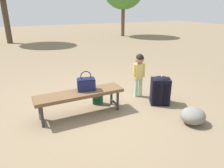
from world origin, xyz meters
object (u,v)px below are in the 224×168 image
at_px(park_bench, 80,95).
at_px(handbag, 86,84).
at_px(backpack_large, 160,90).
at_px(child_standing, 139,69).
at_px(trail_rock, 193,116).
at_px(backpack_small, 98,97).

height_order(park_bench, handbag, handbag).
xyz_separation_m(handbag, backpack_large, (1.47, -0.27, -0.26)).
bearing_deg(backpack_large, child_standing, 112.43).
bearing_deg(trail_rock, backpack_large, 92.67).
height_order(park_bench, backpack_small, park_bench).
relative_size(handbag, backpack_small, 1.21).
distance_m(park_bench, trail_rock, 2.01).
xyz_separation_m(handbag, child_standing, (1.26, 0.23, 0.07)).
xyz_separation_m(child_standing, backpack_large, (0.21, -0.50, -0.33)).
relative_size(child_standing, trail_rock, 2.26).
bearing_deg(handbag, trail_rock, -37.16).
bearing_deg(park_bench, backpack_small, 32.89).
height_order(child_standing, trail_rock, child_standing).
xyz_separation_m(backpack_large, backpack_small, (-1.16, 0.52, -0.16)).
bearing_deg(trail_rock, park_bench, 146.30).
xyz_separation_m(child_standing, backpack_small, (-0.95, 0.02, -0.49)).
height_order(backpack_large, backpack_small, backpack_large).
xyz_separation_m(park_bench, handbag, (0.14, 0.04, 0.18)).
height_order(backpack_small, trail_rock, backpack_small).
height_order(child_standing, backpack_small, child_standing).
bearing_deg(child_standing, trail_rock, -79.78).
bearing_deg(child_standing, backpack_small, 178.74).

